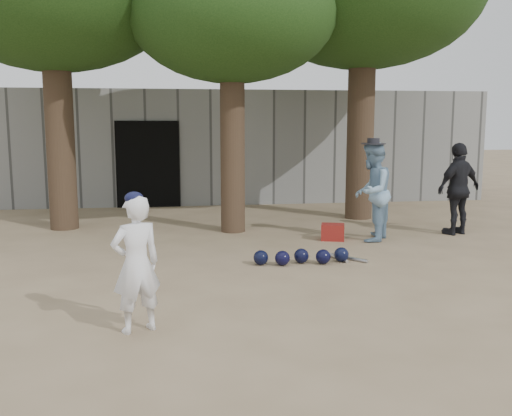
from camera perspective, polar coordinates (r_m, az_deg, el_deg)
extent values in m
plane|color=#937C5E|center=(7.33, -3.56, -8.63)|extent=(70.00, 70.00, 0.00)
imported|color=white|center=(6.02, -11.90, -5.53)|extent=(0.62, 0.53, 1.44)
imported|color=#7BA0BF|center=(10.62, 11.51, 1.59)|extent=(1.05, 1.11, 1.81)
imported|color=black|center=(11.69, 19.60, 1.81)|extent=(1.13, 0.78, 1.78)
cube|color=maroon|center=(10.66, 7.68, -2.40)|extent=(0.49, 0.43, 0.30)
cube|color=gray|center=(15.01, -6.16, 5.99)|extent=(16.00, 0.35, 3.00)
cube|color=black|center=(14.83, -10.75, 4.31)|extent=(1.60, 0.08, 2.20)
cube|color=slate|center=(17.50, -6.47, 6.35)|extent=(16.00, 5.00, 3.00)
sphere|color=black|center=(8.75, 0.49, -4.99)|extent=(0.23, 0.23, 0.23)
sphere|color=black|center=(8.72, 2.66, -5.03)|extent=(0.23, 0.23, 0.23)
sphere|color=black|center=(8.89, 4.56, -4.79)|extent=(0.23, 0.23, 0.23)
sphere|color=black|center=(8.87, 6.73, -4.86)|extent=(0.23, 0.23, 0.23)
sphere|color=black|center=(9.04, 8.54, -4.63)|extent=(0.23, 0.23, 0.23)
cylinder|color=#B6B6BD|center=(9.28, 7.89, -4.82)|extent=(0.25, 0.71, 0.06)
cylinder|color=#B6B6BD|center=(9.22, 9.18, -4.94)|extent=(0.50, 0.59, 0.06)
cylinder|color=brown|center=(12.20, -19.19, 10.86)|extent=(0.56, 0.56, 5.50)
cylinder|color=brown|center=(11.24, -2.38, 10.28)|extent=(0.48, 0.48, 5.00)
ellipsoid|color=#284C19|center=(11.42, -2.44, 18.83)|extent=(4.00, 4.00, 2.60)
cylinder|color=brown|center=(13.08, 10.51, 11.66)|extent=(0.60, 0.60, 5.80)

